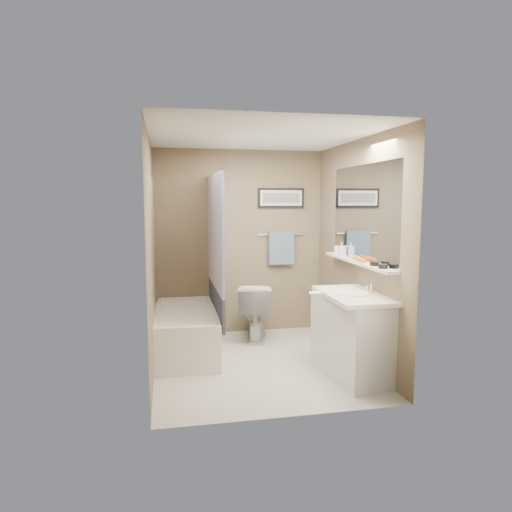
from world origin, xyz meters
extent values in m
plane|color=beige|center=(0.00, 0.00, 0.00)|extent=(2.50, 2.50, 0.00)
cube|color=white|center=(0.00, 0.00, 2.38)|extent=(2.20, 2.50, 0.04)
cube|color=brown|center=(0.00, 1.23, 1.20)|extent=(2.20, 0.04, 2.40)
cube|color=brown|center=(0.00, -1.23, 1.20)|extent=(2.20, 0.04, 2.40)
cube|color=brown|center=(-1.08, 0.00, 1.20)|extent=(0.04, 2.50, 2.40)
cube|color=brown|center=(1.08, 0.00, 1.20)|extent=(0.04, 2.50, 2.40)
cube|color=tan|center=(-1.09, 0.50, 1.00)|extent=(0.02, 1.55, 2.00)
cylinder|color=silver|center=(-0.40, 0.50, 2.05)|extent=(0.02, 1.55, 0.02)
cube|color=silver|center=(-0.40, 0.50, 1.40)|extent=(0.03, 1.45, 1.28)
cube|color=#29364D|center=(-0.40, 0.50, 0.58)|extent=(0.03, 1.45, 0.36)
cube|color=silver|center=(1.09, -0.15, 1.62)|extent=(0.02, 1.60, 1.00)
cube|color=silver|center=(1.04, -0.15, 1.10)|extent=(0.12, 1.60, 0.03)
cylinder|color=silver|center=(0.55, 1.22, 1.30)|extent=(0.60, 0.02, 0.02)
cube|color=#7D9DB6|center=(0.55, 1.20, 1.12)|extent=(0.34, 0.05, 0.44)
cube|color=black|center=(0.55, 1.23, 1.78)|extent=(0.62, 0.02, 0.26)
cube|color=white|center=(0.55, 1.22, 1.78)|extent=(0.56, 0.00, 0.20)
cube|color=#595959|center=(0.55, 1.22, 1.78)|extent=(0.50, 0.00, 0.13)
cube|color=silver|center=(0.55, -1.24, 1.00)|extent=(0.80, 0.02, 2.00)
cylinder|color=silver|center=(0.22, -1.19, 1.00)|extent=(0.10, 0.02, 0.02)
cube|color=white|center=(-0.75, 0.52, 0.25)|extent=(0.75, 1.52, 0.50)
cube|color=white|center=(-0.75, 0.52, 0.50)|extent=(0.56, 1.36, 0.02)
imported|color=silver|center=(0.14, 0.87, 0.36)|extent=(0.56, 0.79, 0.73)
cube|color=silver|center=(0.85, -0.53, 0.40)|extent=(0.62, 0.96, 0.80)
cube|color=white|center=(0.84, -0.53, 0.82)|extent=(0.54, 0.96, 0.04)
cylinder|color=white|center=(0.83, -0.53, 0.85)|extent=(0.34, 0.34, 0.01)
cylinder|color=silver|center=(1.03, -0.53, 0.89)|extent=(0.02, 0.02, 0.10)
sphere|color=silver|center=(1.03, -0.43, 0.87)|extent=(0.05, 0.05, 0.05)
cylinder|color=black|center=(1.04, -0.74, 1.14)|extent=(0.09, 0.09, 0.04)
cylinder|color=black|center=(1.04, -0.56, 1.14)|extent=(0.09, 0.09, 0.04)
cylinder|color=#D75D1E|center=(1.04, -0.26, 1.14)|extent=(0.05, 0.22, 0.04)
cylinder|color=#D1601D|center=(1.04, -0.15, 1.14)|extent=(0.07, 0.22, 0.04)
cube|color=pink|center=(1.04, 0.05, 1.12)|extent=(0.05, 0.16, 0.01)
cylinder|color=white|center=(1.04, 0.41, 1.17)|extent=(0.08, 0.08, 0.10)
imported|color=#999999|center=(1.04, 0.29, 1.19)|extent=(0.08, 0.08, 0.16)
camera|label=1|loc=(-0.95, -4.65, 1.74)|focal=32.00mm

